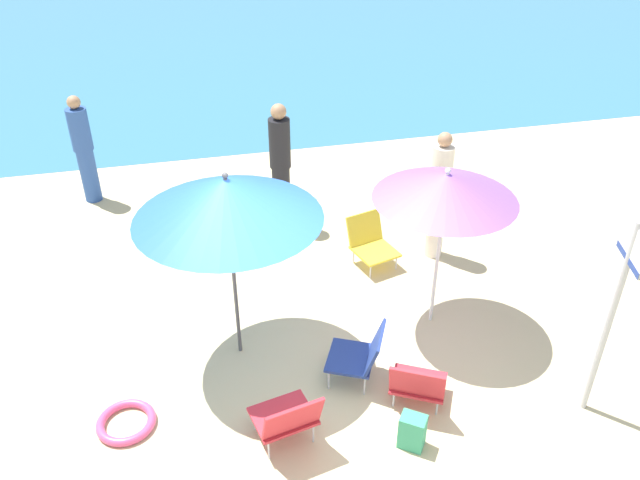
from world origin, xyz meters
TOP-DOWN VIEW (x-y plane):
  - ground_plane at (0.00, 0.00)m, footprint 40.00×40.00m
  - sea_water at (0.00, 14.07)m, footprint 40.00×16.00m
  - umbrella_blue at (-0.79, 1.06)m, footprint 1.83×1.83m
  - umbrella_purple at (1.42, 1.08)m, footprint 1.50×1.50m
  - beach_chair_a at (-0.51, -0.31)m, footprint 0.65×0.65m
  - beach_chair_b at (1.08, 2.39)m, footprint 0.64×0.71m
  - beach_chair_c at (0.79, -0.13)m, footprint 0.71×0.70m
  - beach_chair_d at (0.36, 0.34)m, footprint 0.71×0.69m
  - person_a at (1.96, 2.36)m, footprint 0.27×0.27m
  - person_b at (-2.55, 4.97)m, footprint 0.29×0.29m
  - person_c at (0.15, 3.61)m, footprint 0.29×0.29m
  - warning_sign at (2.40, -0.52)m, footprint 0.17×0.50m
  - swim_ring at (-1.97, 0.26)m, footprint 0.56×0.56m
  - beach_bag at (0.58, -0.58)m, footprint 0.29×0.27m

SIDE VIEW (x-z plane):
  - ground_plane at x=0.00m, z-range 0.00..0.00m
  - sea_water at x=0.00m, z-range 0.00..0.01m
  - swim_ring at x=-1.97m, z-range 0.00..0.08m
  - beach_bag at x=0.58m, z-range 0.00..0.36m
  - beach_chair_c at x=0.79m, z-range -0.01..0.61m
  - beach_chair_b at x=1.08m, z-range 0.00..0.63m
  - beach_chair_d at x=0.36m, z-range 0.03..0.67m
  - beach_chair_a at x=-0.51m, z-range 0.02..0.68m
  - person_b at x=-2.55m, z-range 0.01..1.67m
  - person_a at x=1.96m, z-range 0.02..1.76m
  - person_c at x=0.15m, z-range 0.02..1.82m
  - warning_sign at x=2.40m, z-range 0.33..2.44m
  - umbrella_purple at x=1.42m, z-range 0.76..2.71m
  - umbrella_blue at x=-0.79m, z-range 0.80..2.96m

